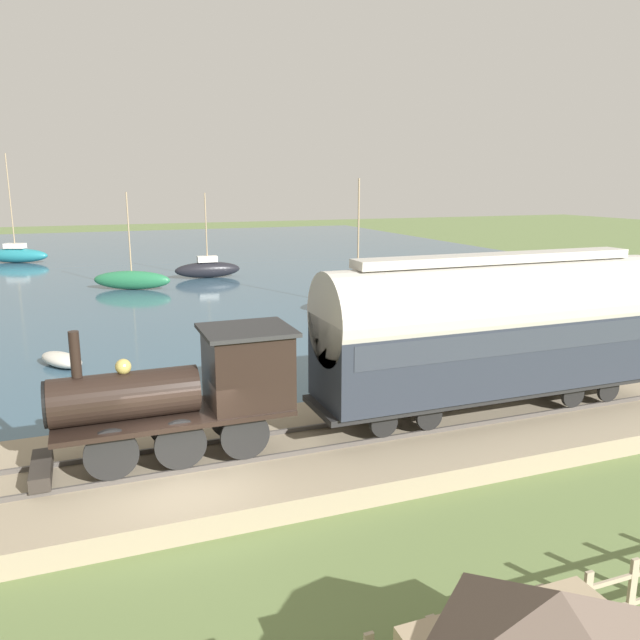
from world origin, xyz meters
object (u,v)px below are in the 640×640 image
at_px(rowboat_far_out, 466,363).
at_px(rowboat_mid_harbor, 62,360).
at_px(passenger_coach, 494,327).
at_px(steam_locomotive, 194,386).
at_px(sailboat_black, 208,269).
at_px(sailboat_red, 358,295).
at_px(sailboat_teal, 16,255).
at_px(sailboat_green, 132,280).

distance_m(rowboat_far_out, rowboat_mid_harbor, 15.87).
xyz_separation_m(passenger_coach, rowboat_far_out, (5.44, -2.89, -2.87)).
xyz_separation_m(steam_locomotive, rowboat_mid_harbor, (11.44, 3.34, -2.10)).
height_order(sailboat_black, rowboat_mid_harbor, sailboat_black).
height_order(steam_locomotive, rowboat_mid_harbor, steam_locomotive).
bearing_deg(sailboat_red, passenger_coach, 150.26).
xyz_separation_m(sailboat_red, sailboat_teal, (29.70, 20.38, 0.03)).
xyz_separation_m(sailboat_green, sailboat_teal, (18.66, 8.62, 0.07)).
bearing_deg(rowboat_far_out, sailboat_teal, -32.96).
height_order(passenger_coach, sailboat_teal, sailboat_teal).
height_order(sailboat_green, rowboat_far_out, sailboat_green).
relative_size(sailboat_teal, rowboat_far_out, 3.24).
relative_size(sailboat_red, sailboat_teal, 0.77).
bearing_deg(sailboat_teal, sailboat_red, -122.20).
xyz_separation_m(steam_locomotive, sailboat_green, (29.26, -0.74, -1.72)).
relative_size(steam_locomotive, sailboat_teal, 0.64).
bearing_deg(rowboat_mid_harbor, sailboat_red, -8.66).
bearing_deg(sailboat_red, rowboat_far_out, 157.64).
height_order(sailboat_green, rowboat_mid_harbor, sailboat_green).
distance_m(passenger_coach, rowboat_far_out, 6.80).
relative_size(sailboat_black, rowboat_mid_harbor, 2.46).
distance_m(sailboat_red, rowboat_mid_harbor, 17.23).
bearing_deg(steam_locomotive, passenger_coach, -90.00).
bearing_deg(rowboat_far_out, sailboat_green, -33.29).
height_order(passenger_coach, rowboat_mid_harbor, passenger_coach).
distance_m(sailboat_red, sailboat_teal, 36.02).
bearing_deg(sailboat_black, rowboat_far_out, -167.97).
bearing_deg(rowboat_mid_harbor, sailboat_green, 45.28).
distance_m(sailboat_black, rowboat_mid_harbor, 23.48).
bearing_deg(steam_locomotive, rowboat_far_out, -64.39).
distance_m(sailboat_black, rowboat_far_out, 27.71).
relative_size(steam_locomotive, sailboat_black, 0.96).
bearing_deg(passenger_coach, rowboat_far_out, -27.98).
xyz_separation_m(passenger_coach, sailboat_teal, (47.92, 16.35, -2.39)).
xyz_separation_m(sailboat_red, rowboat_mid_harbor, (-6.78, 15.84, -0.43)).
bearing_deg(steam_locomotive, sailboat_black, -11.32).
relative_size(passenger_coach, sailboat_teal, 1.12).
relative_size(steam_locomotive, passenger_coach, 0.57).
xyz_separation_m(sailboat_green, sailboat_red, (-11.04, -11.76, 0.04)).
bearing_deg(rowboat_mid_harbor, sailboat_teal, 65.27).
relative_size(passenger_coach, sailboat_red, 1.46).
bearing_deg(sailboat_teal, steam_locomotive, -147.32).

